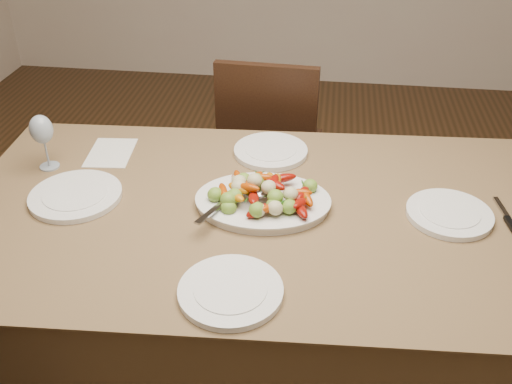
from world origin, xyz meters
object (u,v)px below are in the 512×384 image
Objects in this scene: dining_table at (256,300)px; wine_glass at (44,141)px; plate_near at (231,291)px; chair_far at (273,148)px; plate_right at (449,214)px; serving_platter at (263,203)px; plate_left at (76,196)px; plate_far at (271,151)px.

wine_glass reaches higher than dining_table.
wine_glass reaches higher than plate_near.
chair_far is 3.75× the size of plate_right.
serving_platter is 1.51× the size of plate_near.
dining_table is at bearing -138.25° from serving_platter.
plate_left is 1.14m from plate_right.
plate_left is at bearing -45.95° from wine_glass.
chair_far is at bearing 95.18° from plate_far.
wine_glass is (-0.73, 0.15, 0.48)m from dining_table.
chair_far is at bearing 92.83° from dining_table.
plate_left reaches higher than dining_table.
plate_far and plate_near have the same top height.
wine_glass is at bearing 175.03° from plate_right.
plate_right is at bearing 129.03° from chair_far.
chair_far is 3.32× the size of plate_left.
serving_platter is at bearing 3.40° from plate_left.
plate_left is at bearing -177.19° from plate_right.
plate_right is at bearing -28.35° from plate_far.
serving_platter reaches higher than dining_table.
dining_table is 0.54m from plate_near.
plate_left is (-0.57, -0.02, 0.39)m from dining_table.
dining_table is 0.52m from plate_far.
chair_far is 0.93m from serving_platter.
serving_platter is 1.96× the size of wine_glass.
plate_near is (0.03, -1.27, 0.29)m from chair_far.
plate_near is at bearing -91.99° from dining_table.
plate_far is (-0.57, 0.31, 0.00)m from plate_right.
wine_glass reaches higher than plate_left.
plate_near is (-0.59, -0.41, 0.00)m from plate_right.
chair_far reaches higher than plate_left.
plate_far is (0.57, 0.36, 0.00)m from plate_left.
chair_far is 3.65× the size of plate_far.
serving_platter is (0.02, 0.02, 0.39)m from dining_table.
serving_platter is 0.59m from plate_left.
plate_far is at bearing 88.53° from plate_near.
plate_far is at bearing 14.79° from wine_glass.
wine_glass reaches higher than plate_right.
dining_table is 0.69m from plate_left.
plate_near reaches higher than dining_table.
dining_table is 1.94× the size of chair_far.
serving_platter is at bearing -10.21° from wine_glass.
wine_glass is at bearing 143.70° from plate_near.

